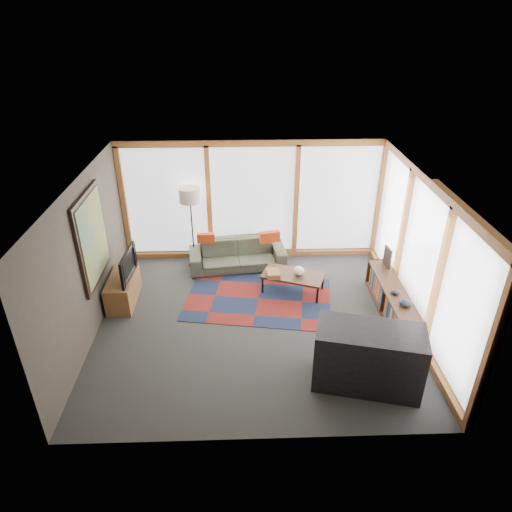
{
  "coord_description": "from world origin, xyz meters",
  "views": [
    {
      "loc": [
        -0.24,
        -6.51,
        4.91
      ],
      "look_at": [
        0.0,
        0.4,
        1.1
      ],
      "focal_mm": 32.0,
      "sensor_mm": 36.0,
      "label": 1
    }
  ],
  "objects_px": {
    "sofa": "(237,254)",
    "television": "(123,265)",
    "floor_lamp": "(192,227)",
    "bar_counter": "(368,358)",
    "coffee_table": "(293,283)",
    "tv_console": "(123,289)",
    "bookshelf": "(392,301)"
  },
  "relations": [
    {
      "from": "floor_lamp",
      "to": "bar_counter",
      "type": "xyz_separation_m",
      "value": [
        2.81,
        -3.65,
        -0.39
      ]
    },
    {
      "from": "sofa",
      "to": "tv_console",
      "type": "distance_m",
      "value": 2.46
    },
    {
      "from": "coffee_table",
      "to": "sofa",
      "type": "bearing_deg",
      "value": 136.88
    },
    {
      "from": "floor_lamp",
      "to": "coffee_table",
      "type": "relative_size",
      "value": 1.51
    },
    {
      "from": "sofa",
      "to": "bookshelf",
      "type": "height_order",
      "value": "sofa"
    },
    {
      "from": "coffee_table",
      "to": "television",
      "type": "height_order",
      "value": "television"
    },
    {
      "from": "sofa",
      "to": "coffee_table",
      "type": "xyz_separation_m",
      "value": [
        1.07,
        -1.0,
        -0.1
      ]
    },
    {
      "from": "floor_lamp",
      "to": "tv_console",
      "type": "relative_size",
      "value": 1.62
    },
    {
      "from": "floor_lamp",
      "to": "coffee_table",
      "type": "bearing_deg",
      "value": -30.0
    },
    {
      "from": "bookshelf",
      "to": "floor_lamp",
      "type": "bearing_deg",
      "value": 152.53
    },
    {
      "from": "bookshelf",
      "to": "tv_console",
      "type": "distance_m",
      "value": 4.93
    },
    {
      "from": "television",
      "to": "bar_counter",
      "type": "height_order",
      "value": "television"
    },
    {
      "from": "floor_lamp",
      "to": "bar_counter",
      "type": "height_order",
      "value": "floor_lamp"
    },
    {
      "from": "tv_console",
      "to": "floor_lamp",
      "type": "bearing_deg",
      "value": 49.13
    },
    {
      "from": "tv_console",
      "to": "bar_counter",
      "type": "distance_m",
      "value": 4.61
    },
    {
      "from": "floor_lamp",
      "to": "bar_counter",
      "type": "bearing_deg",
      "value": -52.38
    },
    {
      "from": "coffee_table",
      "to": "bookshelf",
      "type": "distance_m",
      "value": 1.86
    },
    {
      "from": "bookshelf",
      "to": "bar_counter",
      "type": "relative_size",
      "value": 1.39
    },
    {
      "from": "sofa",
      "to": "television",
      "type": "distance_m",
      "value": 2.45
    },
    {
      "from": "coffee_table",
      "to": "tv_console",
      "type": "relative_size",
      "value": 1.08
    },
    {
      "from": "floor_lamp",
      "to": "bookshelf",
      "type": "bearing_deg",
      "value": -27.47
    },
    {
      "from": "bookshelf",
      "to": "bar_counter",
      "type": "bearing_deg",
      "value": -117.22
    },
    {
      "from": "sofa",
      "to": "television",
      "type": "xyz_separation_m",
      "value": [
        -2.05,
        -1.25,
        0.5
      ]
    },
    {
      "from": "floor_lamp",
      "to": "bookshelf",
      "type": "relative_size",
      "value": 0.82
    },
    {
      "from": "sofa",
      "to": "bookshelf",
      "type": "bearing_deg",
      "value": -39.12
    },
    {
      "from": "sofa",
      "to": "coffee_table",
      "type": "height_order",
      "value": "sofa"
    },
    {
      "from": "floor_lamp",
      "to": "television",
      "type": "distance_m",
      "value": 1.8
    },
    {
      "from": "floor_lamp",
      "to": "coffee_table",
      "type": "distance_m",
      "value": 2.41
    },
    {
      "from": "tv_console",
      "to": "bar_counter",
      "type": "relative_size",
      "value": 0.71
    },
    {
      "from": "sofa",
      "to": "tv_console",
      "type": "bearing_deg",
      "value": -156.43
    },
    {
      "from": "sofa",
      "to": "floor_lamp",
      "type": "distance_m",
      "value": 1.11
    },
    {
      "from": "floor_lamp",
      "to": "television",
      "type": "xyz_separation_m",
      "value": [
        -1.12,
        -1.4,
        -0.07
      ]
    }
  ]
}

